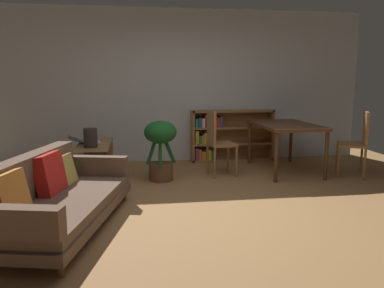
{
  "coord_description": "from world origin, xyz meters",
  "views": [
    {
      "loc": [
        -0.75,
        -4.06,
        1.44
      ],
      "look_at": [
        -0.04,
        0.77,
        0.62
      ],
      "focal_mm": 34.84,
      "sensor_mm": 36.0,
      "label": 1
    }
  ],
  "objects_px": {
    "open_laptop": "(86,141)",
    "dining_chair_near": "(217,140)",
    "desk_speaker": "(91,138)",
    "potted_floor_plant": "(161,144)",
    "dining_chair_far": "(357,140)",
    "bookshelf": "(226,135)",
    "fabric_couch": "(51,196)",
    "dining_table": "(285,128)",
    "media_console": "(95,163)"
  },
  "relations": [
    {
      "from": "dining_table",
      "to": "dining_chair_far",
      "type": "bearing_deg",
      "value": -26.63
    },
    {
      "from": "dining_table",
      "to": "dining_chair_near",
      "type": "bearing_deg",
      "value": -173.32
    },
    {
      "from": "dining_chair_far",
      "to": "media_console",
      "type": "bearing_deg",
      "value": 175.84
    },
    {
      "from": "media_console",
      "to": "fabric_couch",
      "type": "bearing_deg",
      "value": -97.24
    },
    {
      "from": "dining_table",
      "to": "dining_chair_near",
      "type": "xyz_separation_m",
      "value": [
        -1.14,
        -0.13,
        -0.14
      ]
    },
    {
      "from": "dining_chair_near",
      "to": "dining_chair_far",
      "type": "xyz_separation_m",
      "value": [
        2.09,
        -0.35,
        0.0
      ]
    },
    {
      "from": "potted_floor_plant",
      "to": "dining_chair_far",
      "type": "distance_m",
      "value": 2.98
    },
    {
      "from": "fabric_couch",
      "to": "desk_speaker",
      "type": "bearing_deg",
      "value": 81.99
    },
    {
      "from": "dining_chair_far",
      "to": "dining_table",
      "type": "bearing_deg",
      "value": 153.37
    },
    {
      "from": "desk_speaker",
      "to": "fabric_couch",
      "type": "bearing_deg",
      "value": -98.01
    },
    {
      "from": "fabric_couch",
      "to": "dining_chair_near",
      "type": "height_order",
      "value": "dining_chair_near"
    },
    {
      "from": "media_console",
      "to": "open_laptop",
      "type": "bearing_deg",
      "value": 131.12
    },
    {
      "from": "media_console",
      "to": "dining_chair_near",
      "type": "height_order",
      "value": "dining_chair_near"
    },
    {
      "from": "media_console",
      "to": "dining_table",
      "type": "xyz_separation_m",
      "value": [
        2.97,
        0.19,
        0.43
      ]
    },
    {
      "from": "open_laptop",
      "to": "desk_speaker",
      "type": "distance_m",
      "value": 0.42
    },
    {
      "from": "media_console",
      "to": "dining_chair_far",
      "type": "height_order",
      "value": "dining_chair_far"
    },
    {
      "from": "fabric_couch",
      "to": "potted_floor_plant",
      "type": "bearing_deg",
      "value": 54.43
    },
    {
      "from": "desk_speaker",
      "to": "dining_chair_far",
      "type": "xyz_separation_m",
      "value": [
        3.94,
        -0.04,
        -0.11
      ]
    },
    {
      "from": "desk_speaker",
      "to": "open_laptop",
      "type": "bearing_deg",
      "value": 106.39
    },
    {
      "from": "open_laptop",
      "to": "potted_floor_plant",
      "type": "relative_size",
      "value": 0.56
    },
    {
      "from": "potted_floor_plant",
      "to": "dining_table",
      "type": "distance_m",
      "value": 2.04
    },
    {
      "from": "open_laptop",
      "to": "dining_chair_near",
      "type": "relative_size",
      "value": 0.49
    },
    {
      "from": "open_laptop",
      "to": "potted_floor_plant",
      "type": "distance_m",
      "value": 1.11
    },
    {
      "from": "potted_floor_plant",
      "to": "dining_chair_far",
      "type": "height_order",
      "value": "dining_chair_far"
    },
    {
      "from": "open_laptop",
      "to": "desk_speaker",
      "type": "bearing_deg",
      "value": -73.61
    },
    {
      "from": "open_laptop",
      "to": "potted_floor_plant",
      "type": "bearing_deg",
      "value": -12.96
    },
    {
      "from": "media_console",
      "to": "dining_chair_far",
      "type": "distance_m",
      "value": 3.95
    },
    {
      "from": "open_laptop",
      "to": "desk_speaker",
      "type": "height_order",
      "value": "desk_speaker"
    },
    {
      "from": "bookshelf",
      "to": "dining_table",
      "type": "bearing_deg",
      "value": -51.88
    },
    {
      "from": "desk_speaker",
      "to": "dining_chair_near",
      "type": "height_order",
      "value": "dining_chair_near"
    },
    {
      "from": "desk_speaker",
      "to": "bookshelf",
      "type": "bearing_deg",
      "value": 31.86
    },
    {
      "from": "fabric_couch",
      "to": "bookshelf",
      "type": "xyz_separation_m",
      "value": [
        2.45,
        2.9,
        0.14
      ]
    },
    {
      "from": "potted_floor_plant",
      "to": "bookshelf",
      "type": "relative_size",
      "value": 0.59
    },
    {
      "from": "desk_speaker",
      "to": "dining_table",
      "type": "height_order",
      "value": "desk_speaker"
    },
    {
      "from": "open_laptop",
      "to": "dining_chair_far",
      "type": "height_order",
      "value": "dining_chair_far"
    },
    {
      "from": "potted_floor_plant",
      "to": "dining_table",
      "type": "relative_size",
      "value": 0.64
    },
    {
      "from": "potted_floor_plant",
      "to": "bookshelf",
      "type": "bearing_deg",
      "value": 44.58
    },
    {
      "from": "dining_chair_near",
      "to": "bookshelf",
      "type": "relative_size",
      "value": 0.67
    },
    {
      "from": "open_laptop",
      "to": "dining_chair_near",
      "type": "distance_m",
      "value": 1.96
    },
    {
      "from": "potted_floor_plant",
      "to": "bookshelf",
      "type": "distance_m",
      "value": 1.78
    },
    {
      "from": "dining_table",
      "to": "desk_speaker",
      "type": "bearing_deg",
      "value": -171.62
    },
    {
      "from": "fabric_couch",
      "to": "dining_chair_far",
      "type": "distance_m",
      "value": 4.41
    },
    {
      "from": "fabric_couch",
      "to": "open_laptop",
      "type": "bearing_deg",
      "value": 87.02
    },
    {
      "from": "open_laptop",
      "to": "dining_chair_far",
      "type": "xyz_separation_m",
      "value": [
        4.05,
        -0.43,
        -0.0
      ]
    },
    {
      "from": "dining_table",
      "to": "dining_chair_near",
      "type": "distance_m",
      "value": 1.15
    },
    {
      "from": "dining_chair_far",
      "to": "bookshelf",
      "type": "bearing_deg",
      "value": 139.97
    },
    {
      "from": "fabric_couch",
      "to": "dining_chair_near",
      "type": "xyz_separation_m",
      "value": [
        2.06,
        1.82,
        0.24
      ]
    },
    {
      "from": "bookshelf",
      "to": "dining_chair_far",
      "type": "bearing_deg",
      "value": -40.03
    },
    {
      "from": "fabric_couch",
      "to": "dining_table",
      "type": "height_order",
      "value": "dining_table"
    },
    {
      "from": "potted_floor_plant",
      "to": "dining_table",
      "type": "bearing_deg",
      "value": 8.48
    }
  ]
}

